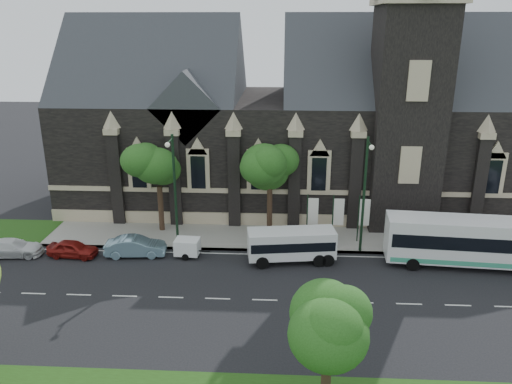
# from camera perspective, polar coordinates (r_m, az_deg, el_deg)

# --- Properties ---
(ground) EXTENTS (160.00, 160.00, 0.00)m
(ground) POSITION_cam_1_polar(r_m,az_deg,el_deg) (32.39, -4.42, -12.09)
(ground) COLOR black
(ground) RESTS_ON ground
(sidewalk) EXTENTS (80.00, 5.00, 0.15)m
(sidewalk) POSITION_cam_1_polar(r_m,az_deg,el_deg) (40.74, -2.74, -5.13)
(sidewalk) COLOR gray
(sidewalk) RESTS_ON ground
(museum) EXTENTS (40.00, 17.70, 29.90)m
(museum) POSITION_cam_1_polar(r_m,az_deg,el_deg) (47.08, 4.50, 8.46)
(museum) COLOR black
(museum) RESTS_ON ground
(tree_park_east) EXTENTS (3.40, 3.40, 6.28)m
(tree_park_east) POSITION_cam_1_polar(r_m,az_deg,el_deg) (21.92, 8.78, -14.61)
(tree_park_east) COLOR black
(tree_park_east) RESTS_ON ground
(tree_walk_right) EXTENTS (4.08, 4.08, 7.80)m
(tree_walk_right) POSITION_cam_1_polar(r_m,az_deg,el_deg) (39.74, 1.92, 3.07)
(tree_walk_right) COLOR black
(tree_walk_right) RESTS_ON ground
(tree_walk_left) EXTENTS (3.91, 3.91, 7.64)m
(tree_walk_left) POSITION_cam_1_polar(r_m,az_deg,el_deg) (40.91, -10.82, 3.08)
(tree_walk_left) COLOR black
(tree_walk_left) RESTS_ON ground
(street_lamp_near) EXTENTS (0.36, 1.88, 9.00)m
(street_lamp_near) POSITION_cam_1_polar(r_m,az_deg,el_deg) (36.99, 12.36, 0.27)
(street_lamp_near) COLOR black
(street_lamp_near) RESTS_ON ground
(street_lamp_mid) EXTENTS (0.36, 1.88, 9.00)m
(street_lamp_mid) POSITION_cam_1_polar(r_m,az_deg,el_deg) (37.32, -9.35, 0.63)
(street_lamp_mid) COLOR black
(street_lamp_mid) RESTS_ON ground
(banner_flag_left) EXTENTS (0.90, 0.10, 4.00)m
(banner_flag_left) POSITION_cam_1_polar(r_m,az_deg,el_deg) (39.27, 6.31, -2.52)
(banner_flag_left) COLOR black
(banner_flag_left) RESTS_ON ground
(banner_flag_center) EXTENTS (0.90, 0.10, 4.00)m
(banner_flag_center) POSITION_cam_1_polar(r_m,az_deg,el_deg) (39.45, 9.21, -2.56)
(banner_flag_center) COLOR black
(banner_flag_center) RESTS_ON ground
(banner_flag_right) EXTENTS (0.90, 0.10, 4.00)m
(banner_flag_right) POSITION_cam_1_polar(r_m,az_deg,el_deg) (39.72, 12.08, -2.59)
(banner_flag_right) COLOR black
(banner_flag_right) RESTS_ON ground
(tour_coach) EXTENTS (12.33, 3.63, 3.55)m
(tour_coach) POSITION_cam_1_polar(r_m,az_deg,el_deg) (38.62, 23.72, -5.19)
(tour_coach) COLOR silver
(tour_coach) RESTS_ON ground
(shuttle_bus) EXTENTS (6.52, 3.01, 2.43)m
(shuttle_bus) POSITION_cam_1_polar(r_m,az_deg,el_deg) (36.37, 4.12, -5.91)
(shuttle_bus) COLOR silver
(shuttle_bus) RESTS_ON ground
(box_trailer) EXTENTS (2.62, 1.54, 1.38)m
(box_trailer) POSITION_cam_1_polar(r_m,az_deg,el_deg) (37.64, -7.87, -6.22)
(box_trailer) COLOR white
(box_trailer) RESTS_ON ground
(sedan) EXTENTS (4.60, 1.95, 1.47)m
(sedan) POSITION_cam_1_polar(r_m,az_deg,el_deg) (38.49, -13.63, -6.09)
(sedan) COLOR #7EA3B6
(sedan) RESTS_ON ground
(car_far_red) EXTENTS (3.82, 1.80, 1.26)m
(car_far_red) POSITION_cam_1_polar(r_m,az_deg,el_deg) (39.75, -20.27, -6.11)
(car_far_red) COLOR maroon
(car_far_red) RESTS_ON ground
(car_far_white) EXTENTS (4.58, 2.24, 1.28)m
(car_far_white) POSITION_cam_1_polar(r_m,az_deg,el_deg) (41.66, -26.12, -5.75)
(car_far_white) COLOR silver
(car_far_white) RESTS_ON ground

